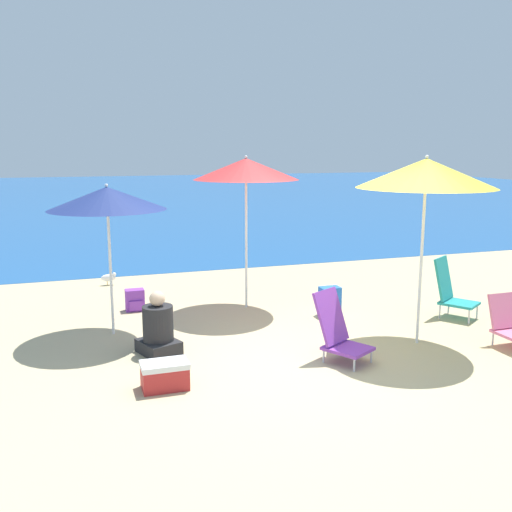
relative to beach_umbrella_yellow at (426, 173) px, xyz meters
The scene contains 12 objects.
ground_plane 2.63m from the beach_umbrella_yellow, behind, with size 60.00×60.00×0.00m, color #C6B284.
sea_water 25.18m from the beach_umbrella_yellow, 93.49° to the left, with size 60.00×40.00×0.01m.
beach_umbrella_yellow is the anchor object (origin of this frame).
beach_umbrella_red 2.75m from the beach_umbrella_yellow, 124.92° to the left, with size 1.59×1.59×2.33m.
beach_umbrella_navy 3.99m from the beach_umbrella_yellow, 156.71° to the left, with size 1.51×1.51×2.00m.
beach_chair_teal 2.22m from the beach_umbrella_yellow, 37.01° to the left, with size 0.67×0.72×0.87m.
beach_chair_purple 2.18m from the beach_umbrella_yellow, 169.86° to the right, with size 0.68×0.75×0.81m.
person_seated_near 3.74m from the beach_umbrella_yellow, 168.24° to the left, with size 0.55×0.59×0.77m.
backpack_purple 4.61m from the beach_umbrella_yellow, 141.17° to the left, with size 0.28×0.22×0.33m.
backpack_blue 2.48m from the beach_umbrella_yellow, 109.95° to the left, with size 0.30×0.22×0.43m.
cooler_box 3.86m from the beach_umbrella_yellow, behind, with size 0.48×0.30×0.29m.
seagull 5.99m from the beach_umbrella_yellow, 128.40° to the left, with size 0.27×0.11×0.23m.
Camera 1 is at (-2.59, -5.92, 2.45)m, focal length 40.00 mm.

